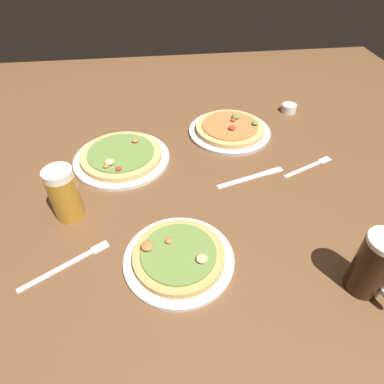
{
  "coord_description": "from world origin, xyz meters",
  "views": [
    {
      "loc": [
        -0.09,
        -0.74,
        0.69
      ],
      "look_at": [
        0.0,
        0.0,
        0.02
      ],
      "focal_mm": 30.98,
      "sensor_mm": 36.0,
      "label": 1
    }
  ],
  "objects": [
    {
      "name": "knife_right",
      "position": [
        0.2,
        0.07,
        0.0
      ],
      "size": [
        0.24,
        0.09,
        0.01
      ],
      "color": "silver",
      "rests_on": "ground_plane"
    },
    {
      "name": "pizza_plate_far",
      "position": [
        -0.22,
        0.22,
        0.02
      ],
      "size": [
        0.33,
        0.33,
        0.05
      ],
      "color": "silver",
      "rests_on": "ground_plane"
    },
    {
      "name": "beer_mug_amber",
      "position": [
        0.36,
        -0.36,
        0.08
      ],
      "size": [
        0.08,
        0.14,
        0.17
      ],
      "color": "black",
      "rests_on": "ground_plane"
    },
    {
      "name": "fork_spare",
      "position": [
        0.41,
        0.1,
        0.0
      ],
      "size": [
        0.2,
        0.1,
        0.01
      ],
      "color": "silver",
      "rests_on": "ground_plane"
    },
    {
      "name": "beer_mug_dark",
      "position": [
        -0.36,
        -0.03,
        0.08
      ],
      "size": [
        0.08,
        0.14,
        0.16
      ],
      "color": "#B27A23",
      "rests_on": "ground_plane"
    },
    {
      "name": "ramekin_sauce",
      "position": [
        0.47,
        0.48,
        0.02
      ],
      "size": [
        0.06,
        0.06,
        0.03
      ],
      "primitive_type": "cylinder",
      "color": "silver",
      "rests_on": "ground_plane"
    },
    {
      "name": "ground_plane",
      "position": [
        0.0,
        0.0,
        -0.01
      ],
      "size": [
        2.4,
        2.4,
        0.03
      ],
      "primitive_type": "cube",
      "color": "brown"
    },
    {
      "name": "pizza_plate_near",
      "position": [
        -0.06,
        -0.23,
        0.02
      ],
      "size": [
        0.28,
        0.28,
        0.05
      ],
      "color": "silver",
      "rests_on": "ground_plane"
    },
    {
      "name": "fork_left",
      "position": [
        -0.34,
        -0.21,
        0.0
      ],
      "size": [
        0.21,
        0.14,
        0.01
      ],
      "color": "silver",
      "rests_on": "ground_plane"
    },
    {
      "name": "pizza_plate_side",
      "position": [
        0.19,
        0.34,
        0.02
      ],
      "size": [
        0.31,
        0.31,
        0.05
      ],
      "color": "#B2B2B7",
      "rests_on": "ground_plane"
    }
  ]
}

